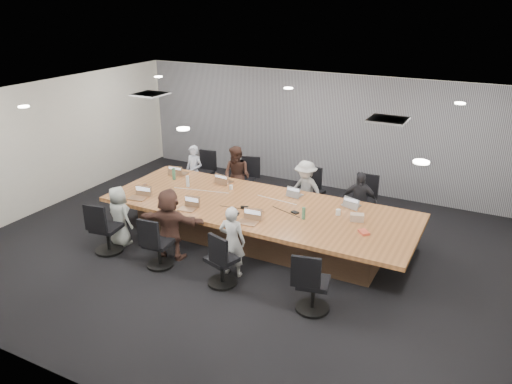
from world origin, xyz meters
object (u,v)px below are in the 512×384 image
at_px(laptop_4, 137,198).
at_px(person_5, 170,224).
at_px(chair_5, 159,247).
at_px(chair_1, 244,183).
at_px(person_4, 119,216).
at_px(laptop_5, 187,209).
at_px(stapler, 244,207).
at_px(person_1, 237,176).
at_px(laptop_6, 248,223).
at_px(bottle_green_left, 174,174).
at_px(chair_3, 363,205).
at_px(person_6, 232,241).
at_px(canvas_bag, 357,217).
at_px(chair_6, 222,263).
at_px(laptop_2, 295,195).
at_px(chair_7, 313,287).
at_px(laptop_1, 224,182).
at_px(conference_table, 258,221).
at_px(bottle_clear, 188,181).
at_px(snack_packet, 364,232).
at_px(person_2, 305,190).
at_px(bottle_green_right, 304,213).
at_px(chair_0, 203,176).
at_px(person_0, 194,171).
at_px(chair_2, 311,196).
at_px(laptop_0, 180,173).
at_px(chair_4, 107,232).
at_px(laptop_3, 351,205).
at_px(mug_brown, 145,186).
at_px(person_3, 359,201).

distance_m(laptop_4, person_5, 1.31).
bearing_deg(chair_5, chair_1, 86.78).
bearing_deg(person_4, person_5, -168.48).
relative_size(laptop_5, stapler, 2.17).
bearing_deg(person_1, laptop_5, -82.45).
xyz_separation_m(laptop_6, bottle_green_left, (-2.48, 1.24, 0.12)).
xyz_separation_m(chair_3, person_6, (-1.39, -3.05, 0.21)).
relative_size(chair_3, canvas_bag, 3.48).
distance_m(chair_3, chair_6, 3.67).
height_order(laptop_2, laptop_5, same).
bearing_deg(person_5, person_6, 167.17).
height_order(chair_7, laptop_1, chair_7).
xyz_separation_m(conference_table, person_1, (-1.23, 1.35, 0.29)).
xyz_separation_m(person_6, stapler, (-0.35, 1.08, 0.13)).
relative_size(chair_1, bottle_clear, 3.44).
distance_m(chair_3, person_1, 2.85).
height_order(chair_3, snack_packet, chair_3).
distance_m(person_2, stapler, 1.72).
height_order(laptop_4, bottle_green_right, bottle_green_right).
bearing_deg(laptop_1, chair_6, 127.79).
height_order(chair_0, chair_1, chair_1).
xyz_separation_m(person_0, laptop_5, (1.29, -2.15, 0.13)).
xyz_separation_m(chair_2, canvas_bag, (1.46, -1.52, 0.40)).
bearing_deg(chair_7, chair_3, 81.42).
xyz_separation_m(chair_2, person_5, (-1.52, -3.05, 0.27)).
height_order(chair_1, person_6, person_6).
xyz_separation_m(chair_3, chair_7, (0.21, -3.40, -0.01)).
bearing_deg(conference_table, snack_packet, -6.85).
relative_size(laptop_0, bottle_green_right, 1.53).
bearing_deg(laptop_2, chair_4, 48.71).
bearing_deg(stapler, chair_5, -143.34).
xyz_separation_m(bottle_green_left, bottle_clear, (0.52, -0.22, -0.01)).
height_order(laptop_0, laptop_3, same).
height_order(chair_2, person_2, person_2).
xyz_separation_m(laptop_5, laptop_6, (1.29, 0.00, 0.00)).
bearing_deg(mug_brown, person_6, -21.52).
distance_m(conference_table, laptop_1, 1.51).
relative_size(chair_4, laptop_5, 2.61).
bearing_deg(bottle_clear, stapler, -16.55).
height_order(person_1, person_3, person_1).
height_order(chair_0, laptop_0, chair_0).
distance_m(chair_6, person_0, 4.00).
relative_size(laptop_2, person_5, 0.22).
xyz_separation_m(chair_0, person_6, (2.58, -3.05, 0.24)).
relative_size(person_1, mug_brown, 13.37).
bearing_deg(chair_4, chair_5, -8.50).
relative_size(person_3, mug_brown, 12.07).
height_order(chair_5, laptop_1, laptop_1).
xyz_separation_m(chair_1, person_2, (1.65, -0.35, 0.25)).
height_order(laptop_6, snack_packet, snack_packet).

